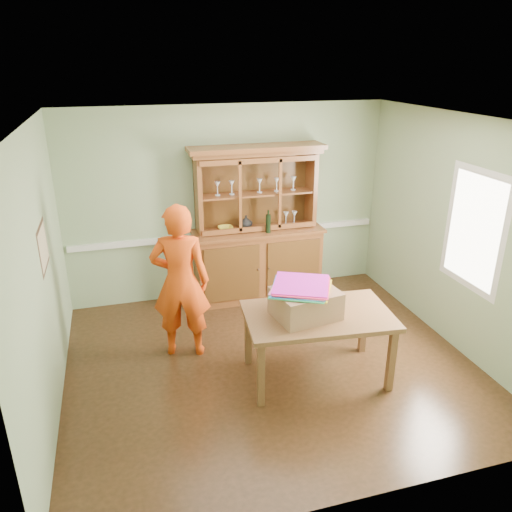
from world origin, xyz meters
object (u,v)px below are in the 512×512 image
object	(u,v)px
china_hutch	(257,246)
cardboard_box	(305,303)
person	(180,282)
dining_table	(318,321)

from	to	relation	value
china_hutch	cardboard_box	world-z (taller)	china_hutch
person	cardboard_box	bearing A→B (deg)	156.92
china_hutch	dining_table	size ratio (longest dim) A/B	1.35
cardboard_box	person	distance (m)	1.46
china_hutch	person	bearing A→B (deg)	-135.56
dining_table	cardboard_box	size ratio (longest dim) A/B	2.57
dining_table	person	xyz separation A→B (m)	(-1.31, 0.88, 0.23)
china_hutch	cardboard_box	size ratio (longest dim) A/B	3.46
china_hutch	cardboard_box	xyz separation A→B (m)	(-0.10, -2.12, 0.15)
dining_table	china_hutch	bearing A→B (deg)	97.03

